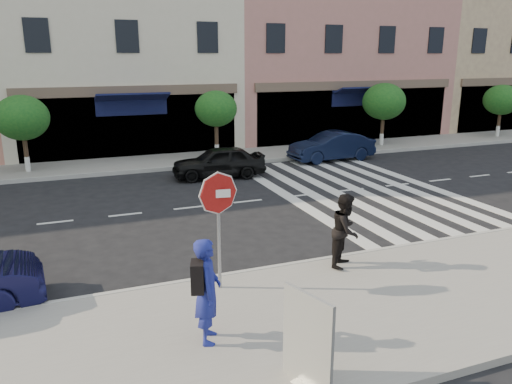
# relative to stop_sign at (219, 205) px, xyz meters

# --- Properties ---
(ground) EXTENTS (120.00, 120.00, 0.00)m
(ground) POSITION_rel_stop_sign_xyz_m (0.85, 2.08, -1.92)
(ground) COLOR black
(ground) RESTS_ON ground
(sidewalk_near) EXTENTS (60.00, 4.50, 0.15)m
(sidewalk_near) POSITION_rel_stop_sign_xyz_m (0.85, -1.67, -1.84)
(sidewalk_near) COLOR gray
(sidewalk_near) RESTS_ON ground
(sidewalk_far) EXTENTS (60.00, 3.00, 0.15)m
(sidewalk_far) POSITION_rel_stop_sign_xyz_m (0.85, 13.08, -1.84)
(sidewalk_far) COLOR gray
(sidewalk_far) RESTS_ON ground
(building_centre) EXTENTS (11.00, 9.00, 11.00)m
(building_centre) POSITION_rel_stop_sign_xyz_m (0.35, 19.08, 3.58)
(building_centre) COLOR beige
(building_centre) RESTS_ON ground
(building_east_mid) EXTENTS (13.00, 9.00, 13.00)m
(building_east_mid) POSITION_rel_stop_sign_xyz_m (12.35, 19.08, 4.58)
(building_east_mid) COLOR tan
(building_east_mid) RESTS_ON ground
(building_east_far) EXTENTS (12.00, 9.00, 12.00)m
(building_east_far) POSITION_rel_stop_sign_xyz_m (24.85, 19.08, 4.08)
(building_east_far) COLOR #D9BA8B
(building_east_far) RESTS_ON ground
(street_tree_wb) EXTENTS (2.10, 2.10, 3.06)m
(street_tree_wb) POSITION_rel_stop_sign_xyz_m (-4.15, 12.88, 0.39)
(street_tree_wb) COLOR #473323
(street_tree_wb) RESTS_ON sidewalk_far
(street_tree_c) EXTENTS (1.90, 1.90, 3.04)m
(street_tree_c) POSITION_rel_stop_sign_xyz_m (3.85, 12.88, 0.44)
(street_tree_c) COLOR #473323
(street_tree_c) RESTS_ON sidewalk_far
(street_tree_ea) EXTENTS (2.20, 2.20, 3.19)m
(street_tree_ea) POSITION_rel_stop_sign_xyz_m (12.85, 12.88, 0.47)
(street_tree_ea) COLOR #473323
(street_tree_ea) RESTS_ON sidewalk_far
(street_tree_eb) EXTENTS (2.00, 2.00, 2.94)m
(street_tree_eb) POSITION_rel_stop_sign_xyz_m (20.85, 12.88, 0.31)
(street_tree_eb) COLOR #473323
(street_tree_eb) RESTS_ON sidewalk_far
(stop_sign) EXTENTS (0.85, 0.17, 2.42)m
(stop_sign) POSITION_rel_stop_sign_xyz_m (0.00, 0.00, 0.00)
(stop_sign) COLOR gray
(stop_sign) RESTS_ON sidewalk_near
(photographer) EXTENTS (0.60, 0.75, 1.79)m
(photographer) POSITION_rel_stop_sign_xyz_m (-0.75, -1.77, -0.88)
(photographer) COLOR navy
(photographer) RESTS_ON sidewalk_near
(walker) EXTENTS (1.02, 1.01, 1.66)m
(walker) POSITION_rel_stop_sign_xyz_m (2.94, 0.08, -0.94)
(walker) COLOR black
(walker) RESTS_ON sidewalk_near
(poster_board) EXTENTS (0.42, 0.92, 1.44)m
(poster_board) POSITION_rel_stop_sign_xyz_m (0.23, -3.42, -1.07)
(poster_board) COLOR beige
(poster_board) RESTS_ON sidewalk_near
(car_far_mid) EXTENTS (3.79, 1.82, 1.25)m
(car_far_mid) POSITION_rel_stop_sign_xyz_m (2.96, 9.68, -1.29)
(car_far_mid) COLOR black
(car_far_mid) RESTS_ON ground
(car_far_right) EXTENTS (4.03, 1.55, 1.31)m
(car_far_right) POSITION_rel_stop_sign_xyz_m (8.79, 10.98, -1.26)
(car_far_right) COLOR black
(car_far_right) RESTS_ON ground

